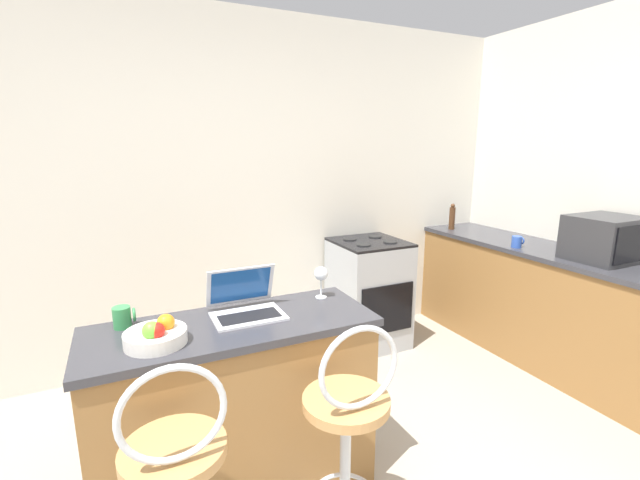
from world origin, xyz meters
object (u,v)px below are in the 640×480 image
object	(u,v)px
laptop	(245,302)
pepper_mill	(452,217)
mug_green	(123,317)
mug_blue	(517,242)
bar_stool_far	(348,448)
microwave	(605,238)
stove_range	(368,293)
fruit_bowl	(156,335)
wine_glass_tall	(321,275)

from	to	relation	value
laptop	pepper_mill	size ratio (longest dim) A/B	1.33
mug_green	mug_blue	world-z (taller)	mug_green
bar_stool_far	laptop	distance (m)	0.76
laptop	microwave	distance (m)	2.44
laptop	stove_range	distance (m)	1.76
fruit_bowl	pepper_mill	size ratio (longest dim) A/B	1.00
pepper_mill	bar_stool_far	bearing A→B (deg)	-139.75
pepper_mill	mug_green	world-z (taller)	pepper_mill
laptop	mug_blue	bearing A→B (deg)	10.06
bar_stool_far	wine_glass_tall	size ratio (longest dim) A/B	6.32
fruit_bowl	wine_glass_tall	world-z (taller)	wine_glass_tall
stove_range	fruit_bowl	distance (m)	2.16
stove_range	wine_glass_tall	size ratio (longest dim) A/B	5.47
bar_stool_far	fruit_bowl	distance (m)	0.87
stove_range	mug_blue	size ratio (longest dim) A/B	9.77
bar_stool_far	microwave	bearing A→B (deg)	11.46
pepper_mill	mug_blue	world-z (taller)	pepper_mill
bar_stool_far	laptop	bearing A→B (deg)	113.17
microwave	fruit_bowl	bearing A→B (deg)	-179.02
fruit_bowl	mug_green	world-z (taller)	fruit_bowl
laptop	microwave	xyz separation A→B (m)	(2.44, -0.11, 0.10)
bar_stool_far	laptop	xyz separation A→B (m)	(-0.24, 0.56, 0.45)
fruit_bowl	bar_stool_far	bearing A→B (deg)	-31.95
bar_stool_far	mug_blue	size ratio (longest dim) A/B	11.30
laptop	mug_blue	distance (m)	2.25
bar_stool_far	pepper_mill	size ratio (longest dim) A/B	4.33
bar_stool_far	fruit_bowl	world-z (taller)	bar_stool_far
fruit_bowl	pepper_mill	bearing A→B (deg)	26.32
mug_green	wine_glass_tall	xyz separation A→B (m)	(0.92, -0.03, 0.07)
stove_range	mug_green	distance (m)	2.14
stove_range	wine_glass_tall	xyz separation A→B (m)	(-0.92, -1.01, 0.56)
microwave	mug_blue	size ratio (longest dim) A/B	4.83
laptop	pepper_mill	bearing A→B (deg)	27.05
laptop	fruit_bowl	xyz separation A→B (m)	(-0.40, -0.16, -0.01)
bar_stool_far	pepper_mill	world-z (taller)	pepper_mill
pepper_mill	mug_green	distance (m)	2.98
mug_blue	laptop	bearing A→B (deg)	-169.94
laptop	microwave	world-z (taller)	microwave
laptop	stove_range	world-z (taller)	laptop
fruit_bowl	wine_glass_tall	xyz separation A→B (m)	(0.80, 0.20, 0.08)
microwave	stove_range	distance (m)	1.72
laptop	mug_blue	world-z (taller)	laptop
microwave	wine_glass_tall	bearing A→B (deg)	175.70
mug_green	wine_glass_tall	bearing A→B (deg)	-1.75
pepper_mill	mug_blue	bearing A→B (deg)	-93.47
mug_green	mug_blue	distance (m)	2.75
pepper_mill	wine_glass_tall	bearing A→B (deg)	-149.01
mug_green	wine_glass_tall	world-z (taller)	wine_glass_tall
bar_stool_far	stove_range	bearing A→B (deg)	56.06
microwave	bar_stool_far	bearing A→B (deg)	-168.54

